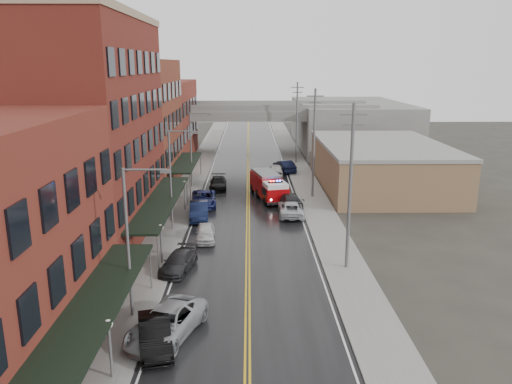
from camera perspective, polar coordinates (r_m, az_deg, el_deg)
name	(u,v)px	position (r m, az deg, el deg)	size (l,w,h in m)	color
road	(248,210)	(50.90, -0.91, -2.13)	(11.00, 160.00, 0.02)	black
sidewalk_left	(176,210)	(51.42, -9.08, -2.06)	(3.00, 160.00, 0.15)	slate
sidewalk_right	(319,210)	(51.39, 7.26, -2.01)	(3.00, 160.00, 0.15)	slate
curb_left	(193,210)	(51.21, -7.25, -2.07)	(0.30, 160.00, 0.15)	gray
curb_right	(303,210)	(51.19, 5.43, -2.02)	(0.30, 160.00, 0.15)	gray
brick_building_b	(89,132)	(44.24, -18.59, 6.52)	(9.00, 20.00, 18.00)	#5D1918
brick_building_c	(136,125)	(61.20, -13.59, 7.45)	(9.00, 15.00, 15.00)	#5E2E1C
brick_building_far	(161,121)	(78.42, -10.76, 7.95)	(9.00, 20.00, 12.00)	maroon
tan_building	(381,167)	(62.08, 14.05, 2.83)	(14.00, 22.00, 5.00)	#7F6244
right_far_block	(349,125)	(91.19, 10.60, 7.56)	(18.00, 30.00, 8.00)	slate
awning_0	(97,302)	(26.65, -17.71, -11.93)	(2.60, 16.00, 3.09)	black
awning_1	(162,201)	(44.02, -10.74, -1.01)	(2.60, 18.00, 3.09)	black
awning_2	(186,162)	(60.88, -7.99, 3.37)	(2.60, 13.00, 3.09)	black
globe_lamp_0	(109,336)	(24.97, -16.44, -15.46)	(0.44, 0.44, 3.12)	#59595B
globe_lamp_1	(161,235)	(37.44, -10.83, -4.86)	(0.44, 0.44, 3.12)	#59595B
globe_lamp_2	(185,189)	(50.72, -8.17, 0.36)	(0.44, 0.44, 3.12)	#59595B
street_lamp_0	(132,234)	(29.14, -14.04, -4.68)	(2.64, 0.22, 9.00)	#59595B
street_lamp_1	(173,174)	(44.30, -9.45, 2.08)	(2.64, 0.22, 9.00)	#59595B
street_lamp_2	(193,145)	(59.90, -7.22, 5.36)	(2.64, 0.22, 9.00)	#59595B
utility_pole_0	(350,185)	(35.49, 10.72, 0.80)	(1.80, 0.24, 12.00)	#59595B
utility_pole_1	(314,142)	(54.88, 6.64, 5.73)	(1.80, 0.24, 12.00)	#59595B
utility_pole_2	(297,121)	(74.59, 4.69, 8.06)	(1.80, 0.24, 12.00)	#59595B
overpass	(248,118)	(81.24, -0.90, 8.40)	(40.00, 10.00, 7.50)	slate
fire_truck	(269,185)	(55.05, 1.46, 0.77)	(4.44, 8.02, 2.80)	#9F070A
parked_car_left_1	(155,335)	(27.67, -11.49, -15.68)	(1.61, 4.63, 1.53)	black
parked_car_left_2	(167,323)	(28.51, -10.19, -14.51)	(2.75, 5.96, 1.66)	#96999D
parked_car_left_3	(179,262)	(36.74, -8.84, -7.90)	(1.85, 4.56, 1.32)	#262729
parked_car_left_4	(205,233)	(42.48, -5.81, -4.66)	(1.59, 3.96, 1.35)	silver
parked_car_left_5	(199,211)	(48.23, -6.54, -2.16)	(1.73, 4.96, 1.63)	black
parked_car_left_6	(204,199)	(52.72, -6.01, -0.77)	(2.54, 5.50, 1.53)	#121847
parked_car_left_7	(218,183)	(59.73, -4.36, 1.03)	(2.00, 4.91, 1.43)	black
parked_car_right_0	(291,209)	(49.15, 4.02, -1.90)	(2.41, 5.23, 1.45)	#B4B8BD
parked_car_right_1	(288,200)	(52.03, 3.73, -0.94)	(2.11, 5.19, 1.51)	black
parked_car_right_2	(276,170)	(66.52, 2.27, 2.53)	(1.91, 4.74, 1.61)	silver
parked_car_right_3	(284,166)	(68.96, 3.27, 2.96)	(1.77, 5.07, 1.67)	black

